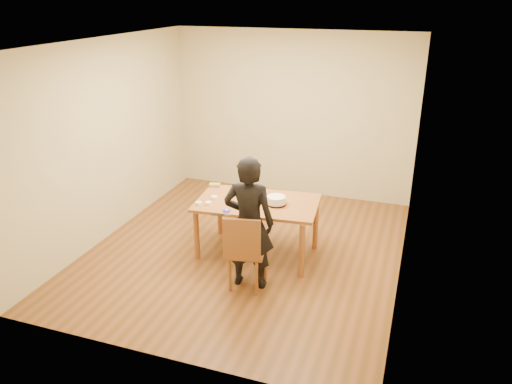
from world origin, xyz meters
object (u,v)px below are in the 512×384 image
(dining_table, at_px, (257,203))
(dining_chair, at_px, (248,252))
(person, at_px, (249,223))
(cake_plate, at_px, (276,204))
(cake, at_px, (276,200))

(dining_table, bearing_deg, dining_chair, -84.29)
(person, bearing_deg, cake_plate, -104.20)
(dining_table, xyz_separation_m, cake_plate, (0.25, -0.01, 0.03))
(person, bearing_deg, dining_table, -84.35)
(dining_table, bearing_deg, cake, -6.91)
(dining_table, bearing_deg, cake_plate, -6.91)
(dining_table, height_order, cake_plate, cake_plate)
(dining_chair, bearing_deg, cake, 71.01)
(cake, distance_m, person, 0.73)
(dining_chair, distance_m, cake_plate, 0.83)
(dining_table, relative_size, person, 0.96)
(dining_table, xyz_separation_m, cake, (0.25, -0.01, 0.08))
(dining_chair, bearing_deg, dining_table, 89.73)
(dining_chair, xyz_separation_m, cake_plate, (0.10, 0.77, 0.31))
(person, bearing_deg, dining_chair, 84.04)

